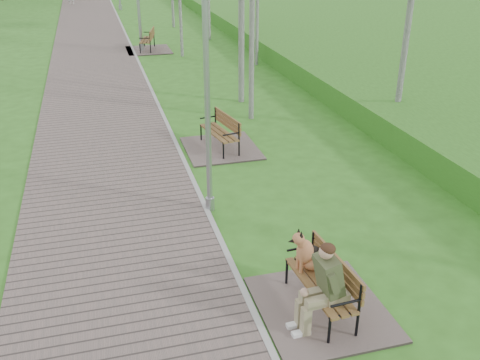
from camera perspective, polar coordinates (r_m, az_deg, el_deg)
name	(u,v)px	position (r m, az deg, el deg)	size (l,w,h in m)	color
ground	(238,280)	(8.54, -0.22, -10.58)	(120.00, 120.00, 0.00)	#32671E
walkway	(91,38)	(28.61, -15.57, 14.37)	(3.50, 67.00, 0.04)	#655751
kerb	(127,36)	(28.67, -11.98, 14.76)	(0.10, 67.00, 0.05)	#999993
embankment	(355,31)	(30.45, 12.21, 15.29)	(14.00, 70.00, 1.60)	#44952D
bench_main	(318,288)	(7.72, 8.34, -11.29)	(1.78, 1.97, 1.55)	#655751
bench_second	(220,142)	(13.31, -2.19, 4.12)	(1.76, 1.96, 1.08)	#655751
bench_third	(148,46)	(25.09, -9.84, 13.94)	(1.93, 2.15, 1.19)	#655751
lamp_post_near	(207,106)	(9.69, -3.50, 7.93)	(0.18, 0.18, 4.53)	#96989D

